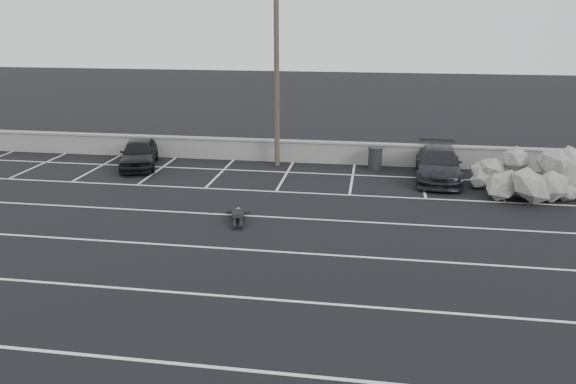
% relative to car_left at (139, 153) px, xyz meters
% --- Properties ---
extents(ground, '(120.00, 120.00, 0.00)m').
position_rel_car_left_xyz_m(ground, '(6.09, -11.90, -0.67)').
color(ground, black).
rests_on(ground, ground).
extents(seawall, '(50.00, 0.45, 1.06)m').
position_rel_car_left_xyz_m(seawall, '(6.09, 2.10, -0.12)').
color(seawall, gray).
rests_on(seawall, ground).
extents(stall_lines, '(36.00, 20.05, 0.01)m').
position_rel_car_left_xyz_m(stall_lines, '(6.01, -7.49, -0.67)').
color(stall_lines, silver).
rests_on(stall_lines, ground).
extents(car_left, '(2.71, 4.23, 1.34)m').
position_rel_car_left_xyz_m(car_left, '(0.00, 0.00, 0.00)').
color(car_left, black).
rests_on(car_left, ground).
extents(car_right, '(2.14, 4.78, 1.36)m').
position_rel_car_left_xyz_m(car_right, '(13.78, 0.01, 0.01)').
color(car_right, black).
rests_on(car_right, ground).
extents(utility_pole, '(1.22, 0.24, 9.13)m').
position_rel_car_left_xyz_m(utility_pole, '(6.41, 1.30, 3.95)').
color(utility_pole, '#4C4238').
rests_on(utility_pole, ground).
extents(trash_bin, '(0.88, 0.88, 1.07)m').
position_rel_car_left_xyz_m(trash_bin, '(11.05, 1.20, -0.13)').
color(trash_bin, black).
rests_on(trash_bin, ground).
extents(riprap_pile, '(5.56, 4.31, 1.37)m').
position_rel_car_left_xyz_m(riprap_pile, '(17.49, -1.48, -0.14)').
color(riprap_pile, gray).
rests_on(riprap_pile, ground).
extents(person, '(1.90, 2.67, 0.45)m').
position_rel_car_left_xyz_m(person, '(6.31, -6.19, -0.44)').
color(person, black).
rests_on(person, ground).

